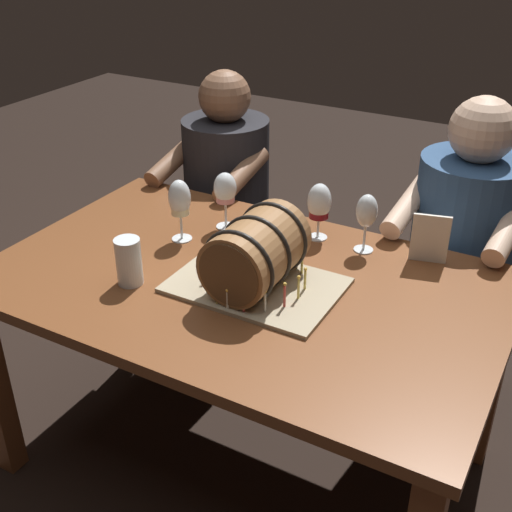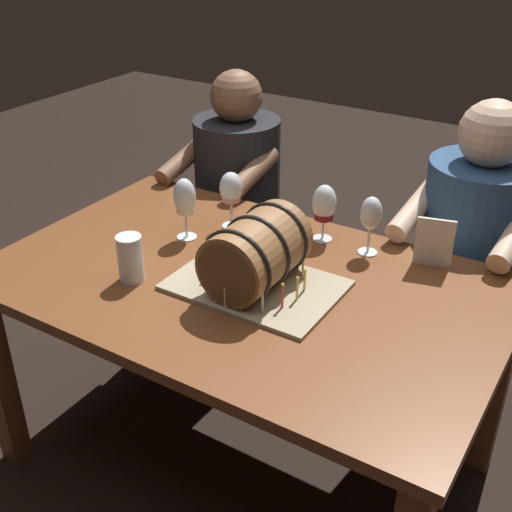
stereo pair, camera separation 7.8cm
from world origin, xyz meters
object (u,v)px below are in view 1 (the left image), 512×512
object	(u,v)px
wine_glass_rose	(225,191)
wine_glass_red	(319,204)
person_seated_left	(227,217)
person_seated_right	(458,269)
barrel_cake	(256,256)
beer_pint	(129,263)
wine_glass_empty	(367,212)
menu_card	(430,239)
wine_glass_white	(180,201)
dining_table	(244,307)

from	to	relation	value
wine_glass_rose	wine_glass_red	world-z (taller)	wine_glass_rose
person_seated_left	person_seated_right	size ratio (longest dim) A/B	0.97
barrel_cake	person_seated_left	xyz separation A→B (m)	(-0.53, 0.70, -0.30)
wine_glass_rose	beer_pint	bearing A→B (deg)	-96.82
wine_glass_red	wine_glass_rose	bearing A→B (deg)	-165.43
wine_glass_rose	wine_glass_red	xyz separation A→B (m)	(0.30, 0.08, -0.01)
wine_glass_red	person_seated_left	size ratio (longest dim) A/B	0.17
barrel_cake	person_seated_left	distance (m)	0.93
person_seated_left	wine_glass_empty	bearing A→B (deg)	-26.04
beer_pint	menu_card	size ratio (longest dim) A/B	0.87
barrel_cake	wine_glass_empty	world-z (taller)	barrel_cake
barrel_cake	wine_glass_empty	bearing A→B (deg)	62.10
wine_glass_white	beer_pint	size ratio (longest dim) A/B	1.47
barrel_cake	beer_pint	world-z (taller)	barrel_cake
person_seated_left	person_seated_right	bearing A→B (deg)	0.02
wine_glass_empty	menu_card	xyz separation A→B (m)	(0.19, 0.02, -0.05)
barrel_cake	wine_glass_white	bearing A→B (deg)	158.44
wine_glass_rose	wine_glass_empty	distance (m)	0.46
wine_glass_white	wine_glass_red	world-z (taller)	wine_glass_white
person_seated_right	wine_glass_empty	bearing A→B (deg)	-123.84
wine_glass_white	wine_glass_empty	world-z (taller)	wine_glass_white
dining_table	person_seated_right	distance (m)	0.83
wine_glass_white	wine_glass_rose	bearing A→B (deg)	61.51
barrel_cake	beer_pint	distance (m)	0.36
barrel_cake	person_seated_right	distance (m)	0.86
wine_glass_white	person_seated_right	world-z (taller)	person_seated_right
wine_glass_white	person_seated_right	distance (m)	1.00
wine_glass_empty	wine_glass_rose	bearing A→B (deg)	-171.24
barrel_cake	wine_glass_white	size ratio (longest dim) A/B	2.28
wine_glass_rose	wine_glass_red	size ratio (longest dim) A/B	1.03
wine_glass_red	wine_glass_empty	world-z (taller)	same
wine_glass_white	menu_card	distance (m)	0.77
wine_glass_white	wine_glass_empty	bearing A→B (deg)	21.78
barrel_cake	menu_card	world-z (taller)	barrel_cake
wine_glass_empty	menu_card	size ratio (longest dim) A/B	1.17
beer_pint	barrel_cake	bearing A→B (deg)	25.40
dining_table	beer_pint	size ratio (longest dim) A/B	10.63
wine_glass_rose	wine_glass_red	bearing A→B (deg)	14.57
wine_glass_rose	person_seated_right	xyz separation A→B (m)	(0.69, 0.42, -0.31)
dining_table	person_seated_left	xyz separation A→B (m)	(-0.47, 0.68, -0.11)
wine_glass_empty	person_seated_right	world-z (taller)	person_seated_right
wine_glass_rose	wine_glass_empty	world-z (taller)	wine_glass_rose
wine_glass_red	wine_glass_empty	bearing A→B (deg)	-2.53
person_seated_left	person_seated_right	distance (m)	0.95
person_seated_left	wine_glass_white	bearing A→B (deg)	-72.32
dining_table	wine_glass_white	bearing A→B (deg)	158.49
beer_pint	person_seated_right	bearing A→B (deg)	48.97
dining_table	person_seated_right	bearing A→B (deg)	55.09
wine_glass_red	person_seated_right	distance (m)	0.60
beer_pint	menu_card	distance (m)	0.88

